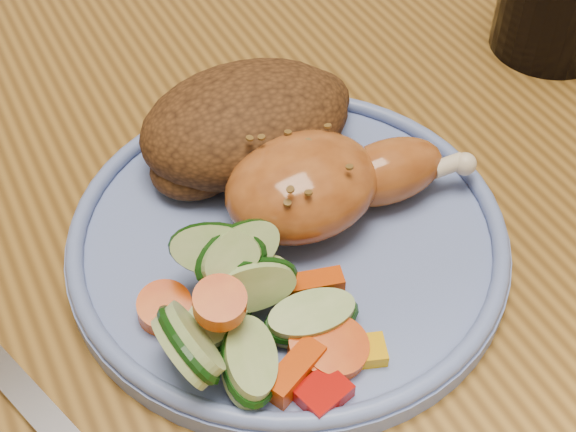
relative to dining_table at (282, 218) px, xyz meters
The scene contains 7 objects.
dining_table is the anchor object (origin of this frame).
chair_far 0.65m from the dining_table, 90.00° to the left, with size 0.42×0.42×0.91m.
plate 0.13m from the dining_table, 114.79° to the right, with size 0.26×0.26×0.01m, color #5E73B4.
plate_rim 0.14m from the dining_table, 114.79° to the right, with size 0.25×0.25×0.01m, color #5E73B4.
chicken_leg 0.15m from the dining_table, 100.31° to the right, with size 0.15×0.08×0.05m.
rice_pilaf 0.12m from the dining_table, 150.68° to the right, with size 0.15×0.10×0.06m.
vegetable_pile 0.20m from the dining_table, 122.70° to the right, with size 0.11×0.13×0.06m.
Camera 1 is at (-0.19, -0.37, 1.11)m, focal length 50.00 mm.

